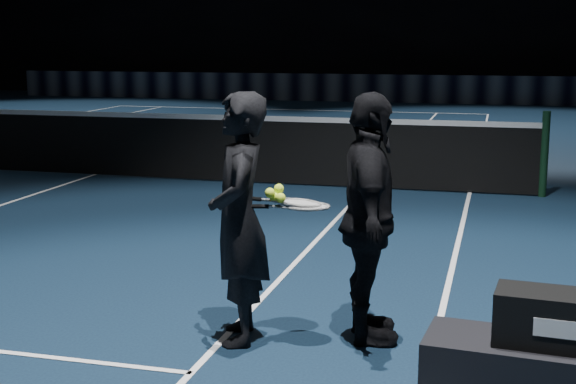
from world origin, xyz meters
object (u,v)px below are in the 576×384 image
racket_bag (566,320)px  racket_lower (308,206)px  racket_upper (300,203)px  player_a (239,219)px  tennis_balls (278,195)px  player_b (369,219)px

racket_bag → racket_lower: size_ratio=1.04×
racket_bag → racket_upper: (-1.62, 0.85, 0.36)m
player_a → racket_upper: (0.38, 0.14, 0.10)m
tennis_balls → racket_bag: bearing=-23.9°
player_b → racket_upper: player_b is taller
racket_bag → racket_upper: size_ratio=1.04×
player_b → racket_upper: size_ratio=2.44×
racket_lower → tennis_balls: (-0.19, -0.04, 0.08)m
player_a → tennis_balls: (0.25, 0.07, 0.16)m
player_a → racket_upper: bearing=92.5°
racket_lower → racket_bag: bearing=-42.5°
player_a → tennis_balls: size_ratio=13.81×
racket_upper → player_b: bearing=-9.1°
player_a → player_b: same height
player_b → racket_upper: 0.46m
player_b → racket_upper: bearing=86.2°
racket_bag → racket_upper: bearing=157.6°
racket_upper → tennis_balls: size_ratio=5.67×
player_a → tennis_balls: bearing=87.9°
racket_bag → player_b: (-1.17, 0.92, 0.26)m
player_b → racket_lower: 0.41m
player_a → racket_lower: bearing=86.8°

